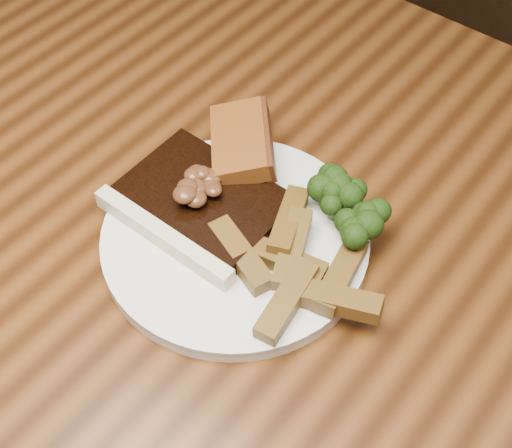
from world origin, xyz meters
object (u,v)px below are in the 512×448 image
(plate, at_px, (235,240))
(steak, at_px, (200,204))
(dining_table, at_px, (234,300))
(garlic_bread, at_px, (240,156))
(potato_wedges, at_px, (295,266))
(chair_far, at_px, (506,96))

(plate, bearing_deg, steak, 177.07)
(dining_table, height_order, garlic_bread, garlic_bread)
(steak, relative_size, potato_wedges, 1.45)
(steak, bearing_deg, dining_table, -10.63)
(dining_table, relative_size, chair_far, 1.91)
(steak, bearing_deg, plate, -3.12)
(plate, relative_size, potato_wedges, 2.42)
(chair_far, bearing_deg, dining_table, 113.20)
(dining_table, bearing_deg, chair_far, 88.44)
(dining_table, xyz_separation_m, garlic_bread, (-0.06, 0.08, 0.12))
(garlic_bread, height_order, potato_wedges, potato_wedges)
(steak, xyz_separation_m, potato_wedges, (0.11, -0.00, 0.00))
(steak, height_order, garlic_bread, same)
(garlic_bread, bearing_deg, steak, -33.46)
(chair_far, distance_m, plate, 0.78)
(plate, height_order, garlic_bread, garlic_bread)
(steak, bearing_deg, garlic_bread, 98.53)
(dining_table, distance_m, chair_far, 0.75)
(dining_table, relative_size, steak, 10.50)
(potato_wedges, bearing_deg, plate, -179.64)
(dining_table, relative_size, plate, 6.30)
(chair_far, xyz_separation_m, plate, (-0.02, -0.71, 0.30))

